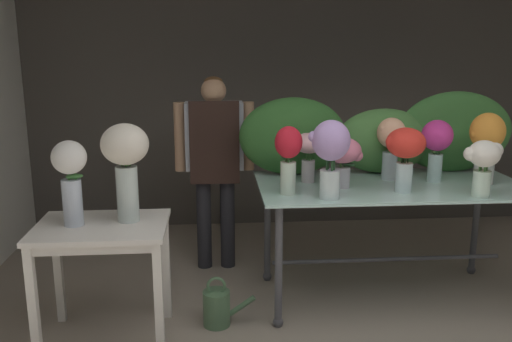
% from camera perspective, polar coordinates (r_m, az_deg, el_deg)
% --- Properties ---
extents(ground_plane, '(7.82, 7.82, 0.00)m').
position_cam_1_polar(ground_plane, '(4.17, 6.88, -12.84)').
color(ground_plane, gray).
extents(wall_back, '(5.33, 0.12, 2.72)m').
position_cam_1_polar(wall_back, '(5.52, 3.64, 8.33)').
color(wall_back, '#4C4742').
rests_on(wall_back, ground).
extents(display_table_glass, '(1.88, 0.93, 0.87)m').
position_cam_1_polar(display_table_glass, '(3.96, 14.00, -3.17)').
color(display_table_glass, '#AAD5CA').
rests_on(display_table_glass, ground).
extents(side_table_white, '(0.79, 0.60, 0.76)m').
position_cam_1_polar(side_table_white, '(3.45, -15.97, -7.03)').
color(side_table_white, silver).
rests_on(side_table_white, ground).
extents(florist, '(0.64, 0.24, 1.58)m').
position_cam_1_polar(florist, '(4.35, -4.40, 2.04)').
color(florist, '#232328').
rests_on(florist, ground).
extents(foliage_backdrop, '(2.10, 0.32, 0.62)m').
position_cam_1_polar(foliage_backdrop, '(4.18, 12.47, 3.61)').
color(foliage_backdrop, '#2D6028').
rests_on(foliage_backdrop, display_table_glass).
extents(vase_rosy_anemones, '(0.26, 0.26, 0.35)m').
position_cam_1_polar(vase_rosy_anemones, '(3.71, 9.15, 1.61)').
color(vase_rosy_anemones, silver).
rests_on(vase_rosy_anemones, display_table_glass).
extents(vase_peach_lilies, '(0.21, 0.21, 0.45)m').
position_cam_1_polar(vase_peach_lilies, '(4.00, 14.07, 2.99)').
color(vase_peach_lilies, silver).
rests_on(vase_peach_lilies, display_table_glass).
extents(vase_sunset_dahlias, '(0.24, 0.24, 0.50)m').
position_cam_1_polar(vase_sunset_dahlias, '(4.09, 23.19, 2.85)').
color(vase_sunset_dahlias, silver).
rests_on(vase_sunset_dahlias, display_table_glass).
extents(vase_ivory_peonies, '(0.26, 0.20, 0.37)m').
position_cam_1_polar(vase_ivory_peonies, '(3.72, 22.93, 0.90)').
color(vase_ivory_peonies, silver).
rests_on(vase_ivory_peonies, display_table_glass).
extents(vase_magenta_carnations, '(0.22, 0.22, 0.44)m').
position_cam_1_polar(vase_magenta_carnations, '(4.03, 18.57, 2.84)').
color(vase_magenta_carnations, silver).
rests_on(vase_magenta_carnations, display_table_glass).
extents(vase_crimson_stock, '(0.18, 0.18, 0.45)m').
position_cam_1_polar(vase_crimson_stock, '(3.49, 3.45, 1.73)').
color(vase_crimson_stock, silver).
rests_on(vase_crimson_stock, display_table_glass).
extents(vase_scarlet_roses, '(0.27, 0.26, 0.43)m').
position_cam_1_polar(vase_scarlet_roses, '(3.66, 15.51, 2.14)').
color(vase_scarlet_roses, silver).
rests_on(vase_scarlet_roses, display_table_glass).
extents(vase_lilac_tulips, '(0.26, 0.24, 0.50)m').
position_cam_1_polar(vase_lilac_tulips, '(3.40, 7.91, 2.19)').
color(vase_lilac_tulips, silver).
rests_on(vase_lilac_tulips, display_table_glass).
extents(vase_blush_snapdragons, '(0.23, 0.22, 0.35)m').
position_cam_1_polar(vase_blush_snapdragons, '(3.83, 5.62, 2.29)').
color(vase_blush_snapdragons, silver).
rests_on(vase_blush_snapdragons, display_table_glass).
extents(vase_white_roses_tall, '(0.20, 0.20, 0.52)m').
position_cam_1_polar(vase_white_roses_tall, '(3.37, -19.06, -0.51)').
color(vase_white_roses_tall, silver).
rests_on(vase_white_roses_tall, side_table_white).
extents(vase_cream_lisianthus_tall, '(0.29, 0.29, 0.61)m').
position_cam_1_polar(vase_cream_lisianthus_tall, '(3.34, -13.63, 1.14)').
color(vase_cream_lisianthus_tall, silver).
rests_on(vase_cream_lisianthus_tall, side_table_white).
extents(watering_can, '(0.35, 0.18, 0.34)m').
position_cam_1_polar(watering_can, '(3.70, -4.11, -14.18)').
color(watering_can, '#4C704C').
rests_on(watering_can, ground).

